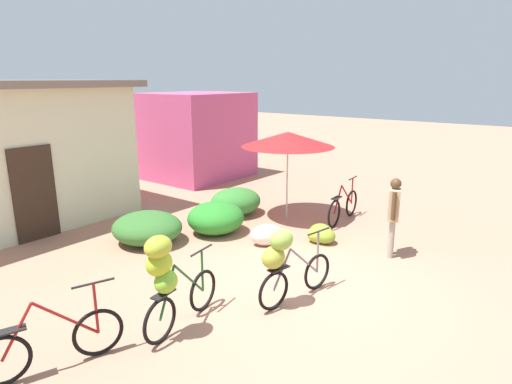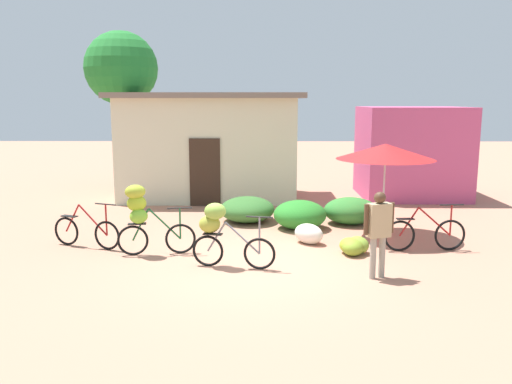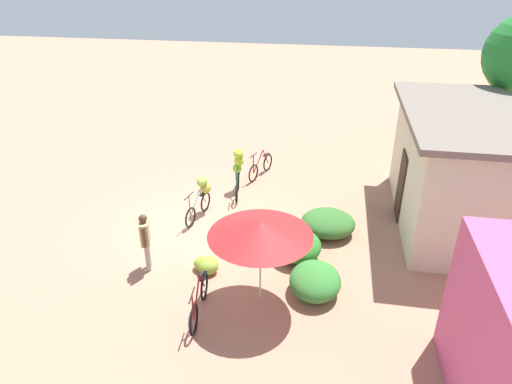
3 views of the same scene
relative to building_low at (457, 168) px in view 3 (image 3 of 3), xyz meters
name	(u,v)px [view 3 (image 3 of 3)]	position (x,y,z in m)	size (l,w,h in m)	color
ground_plane	(202,225)	(1.50, -7.01, -1.68)	(60.00, 60.00, 0.00)	#B1785F
building_low	(457,168)	(0.00, 0.00, 0.00)	(5.90, 3.29, 3.31)	beige
hedge_bush_front_left	(328,223)	(1.29, -3.41, -1.36)	(1.41, 1.51, 0.64)	#34682B
hedge_bush_front_right	(297,246)	(2.60, -4.16, -1.33)	(1.29, 1.24, 0.70)	#2A7E28
hedge_bush_mid	(315,281)	(3.92, -3.62, -1.34)	(1.36, 1.18, 0.67)	#337D31
market_umbrella	(260,229)	(4.46, -4.81, 0.28)	(2.22, 2.22, 2.13)	beige
bicycle_leftmost	(261,167)	(-2.05, -5.86, -1.33)	(1.58, 0.60, 0.99)	black
bicycle_near_pile	(238,168)	(-0.72, -6.39, -0.81)	(1.56, 0.45, 1.44)	black
bicycle_center_loaded	(202,192)	(0.88, -7.14, -0.94)	(1.57, 0.47, 1.23)	black
bicycle_by_shop	(199,301)	(5.06, -6.04, -1.32)	(1.73, 0.20, 0.99)	black
banana_pile_on_ground	(207,265)	(3.55, -6.29, -1.51)	(0.77, 0.76, 0.35)	#91AD2C
produce_sack	(245,247)	(2.70, -5.50, -1.46)	(0.70, 0.44, 0.44)	silver
person_vendor	(145,237)	(3.71, -7.74, -0.74)	(0.56, 0.31, 1.55)	gray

